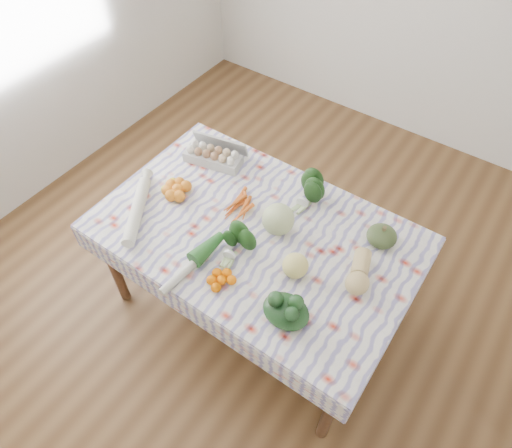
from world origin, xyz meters
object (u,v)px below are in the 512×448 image
at_px(grapefruit, 295,266).
at_px(egg_carton, 213,157).
at_px(butternut_squash, 360,271).
at_px(dining_table, 256,241).
at_px(kabocha_squash, 382,236).
at_px(cabbage, 278,219).

bearing_deg(grapefruit, egg_carton, 154.22).
bearing_deg(butternut_squash, dining_table, 167.17).
relative_size(kabocha_squash, cabbage, 0.91).
distance_m(egg_carton, kabocha_squash, 1.07).
bearing_deg(egg_carton, kabocha_squash, -11.43).
height_order(dining_table, kabocha_squash, kabocha_squash).
bearing_deg(grapefruit, cabbage, 140.18).
relative_size(egg_carton, cabbage, 2.03).
relative_size(egg_carton, grapefruit, 2.71).
relative_size(dining_table, egg_carton, 4.69).
bearing_deg(egg_carton, butternut_squash, -25.02).
relative_size(kabocha_squash, butternut_squash, 0.63).
xyz_separation_m(kabocha_squash, grapefruit, (-0.26, -0.41, 0.01)).
bearing_deg(dining_table, grapefruit, -19.44).
xyz_separation_m(dining_table, kabocha_squash, (0.56, 0.30, 0.13)).
bearing_deg(cabbage, egg_carton, 160.40).
distance_m(cabbage, butternut_squash, 0.48).
bearing_deg(egg_carton, cabbage, -31.98).
relative_size(egg_carton, kabocha_squash, 2.22).
distance_m(kabocha_squash, butternut_squash, 0.26).
bearing_deg(cabbage, grapefruit, -39.82).
bearing_deg(kabocha_squash, butternut_squash, -88.48).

